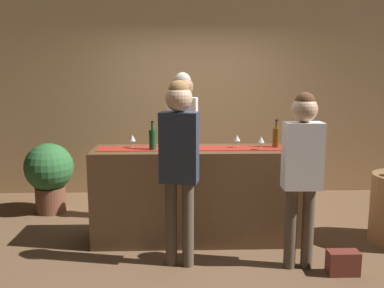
{
  "coord_description": "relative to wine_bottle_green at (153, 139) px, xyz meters",
  "views": [
    {
      "loc": [
        -0.22,
        -4.28,
        1.79
      ],
      "look_at": [
        -0.09,
        0.0,
        1.06
      ],
      "focal_mm": 38.54,
      "sensor_mm": 36.0,
      "label": 1
    }
  ],
  "objects": [
    {
      "name": "wine_glass_mid_counter",
      "position": [
        0.89,
        0.08,
        -0.01
      ],
      "size": [
        0.07,
        0.07,
        0.14
      ],
      "color": "silver",
      "rests_on": "bar_counter"
    },
    {
      "name": "wine_bottle_green",
      "position": [
        0.0,
        0.0,
        0.0
      ],
      "size": [
        0.07,
        0.07,
        0.3
      ],
      "color": "#194723",
      "rests_on": "bar_counter"
    },
    {
      "name": "handbag",
      "position": [
        1.75,
        -0.79,
        -1.01
      ],
      "size": [
        0.28,
        0.14,
        0.22
      ],
      "primitive_type": "cube",
      "color": "brown",
      "rests_on": "ground"
    },
    {
      "name": "bar_counter",
      "position": [
        0.5,
        0.06,
        -0.62
      ],
      "size": [
        2.27,
        0.6,
        1.01
      ],
      "primitive_type": "cube",
      "color": "#543821",
      "rests_on": "ground"
    },
    {
      "name": "back_wall",
      "position": [
        0.5,
        1.96,
        0.33
      ],
      "size": [
        6.0,
        0.12,
        2.9
      ],
      "primitive_type": "cube",
      "color": "tan",
      "rests_on": "ground"
    },
    {
      "name": "customer_sipping",
      "position": [
        1.38,
        -0.64,
        -0.12
      ],
      "size": [
        0.35,
        0.23,
        1.64
      ],
      "rotation": [
        0.0,
        0.0,
        -0.03
      ],
      "color": "brown",
      "rests_on": "ground"
    },
    {
      "name": "wine_glass_far_end",
      "position": [
        -0.22,
        0.1,
        -0.01
      ],
      "size": [
        0.07,
        0.07,
        0.14
      ],
      "color": "silver",
      "rests_on": "bar_counter"
    },
    {
      "name": "wine_bottle_clear",
      "position": [
        0.31,
        0.14,
        0.0
      ],
      "size": [
        0.07,
        0.07,
        0.3
      ],
      "color": "#B2C6C1",
      "rests_on": "bar_counter"
    },
    {
      "name": "wine_bottle_amber",
      "position": [
        1.31,
        0.09,
        0.0
      ],
      "size": [
        0.07,
        0.07,
        0.3
      ],
      "color": "brown",
      "rests_on": "bar_counter"
    },
    {
      "name": "wine_glass_near_customer",
      "position": [
        1.12,
        -0.05,
        -0.01
      ],
      "size": [
        0.07,
        0.07,
        0.14
      ],
      "color": "silver",
      "rests_on": "bar_counter"
    },
    {
      "name": "ground_plane",
      "position": [
        0.5,
        0.06,
        -1.12
      ],
      "size": [
        10.0,
        10.0,
        0.0
      ],
      "primitive_type": "plane",
      "color": "brown"
    },
    {
      "name": "customer_browsing",
      "position": [
        0.28,
        -0.56,
        -0.04
      ],
      "size": [
        0.37,
        0.26,
        1.74
      ],
      "rotation": [
        0.0,
        0.0,
        -0.19
      ],
      "color": "brown",
      "rests_on": "ground"
    },
    {
      "name": "counter_runner_cloth",
      "position": [
        0.5,
        0.06,
        -0.11
      ],
      "size": [
        2.16,
        0.28,
        0.01
      ],
      "primitive_type": "cube",
      "color": "maroon",
      "rests_on": "bar_counter"
    },
    {
      "name": "potted_plant_tall",
      "position": [
        -1.41,
        1.02,
        -0.6
      ],
      "size": [
        0.62,
        0.62,
        0.91
      ],
      "color": "brown",
      "rests_on": "ground"
    },
    {
      "name": "bartender",
      "position": [
        0.32,
        0.64,
        0.01
      ],
      "size": [
        0.37,
        0.26,
        1.81
      ],
      "rotation": [
        0.0,
        0.0,
        2.97
      ],
      "color": "#26262B",
      "rests_on": "ground"
    }
  ]
}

